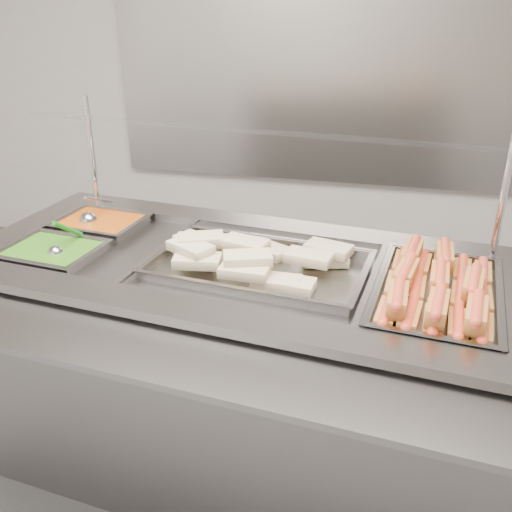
% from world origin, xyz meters
% --- Properties ---
extents(back_panel, '(3.00, 0.04, 1.20)m').
position_xyz_m(back_panel, '(0.00, 2.45, 1.20)').
color(back_panel, '#9B9791').
rests_on(back_panel, ground).
extents(steam_counter, '(2.01, 1.06, 0.92)m').
position_xyz_m(steam_counter, '(-0.14, 0.44, 0.46)').
color(steam_counter, slate).
rests_on(steam_counter, ground).
extents(tray_rail, '(1.86, 0.58, 0.05)m').
position_xyz_m(tray_rail, '(-0.20, -0.08, 0.87)').
color(tray_rail, gray).
rests_on(tray_rail, steam_counter).
extents(sneeze_guard, '(1.71, 0.49, 0.45)m').
position_xyz_m(sneeze_guard, '(-0.12, 0.66, 1.29)').
color(sneeze_guard, silver).
rests_on(sneeze_guard, steam_counter).
extents(pan_hotdogs, '(0.41, 0.60, 0.10)m').
position_xyz_m(pan_hotdogs, '(0.49, 0.36, 0.88)').
color(pan_hotdogs, gray).
rests_on(pan_hotdogs, steam_counter).
extents(pan_wraps, '(0.74, 0.48, 0.07)m').
position_xyz_m(pan_wraps, '(-0.08, 0.43, 0.89)').
color(pan_wraps, gray).
rests_on(pan_wraps, steam_counter).
extents(pan_beans, '(0.33, 0.28, 0.10)m').
position_xyz_m(pan_beans, '(-0.78, 0.66, 0.88)').
color(pan_beans, gray).
rests_on(pan_beans, steam_counter).
extents(pan_peas, '(0.33, 0.28, 0.10)m').
position_xyz_m(pan_peas, '(-0.82, 0.36, 0.88)').
color(pan_peas, gray).
rests_on(pan_peas, steam_counter).
extents(hotdogs_in_buns, '(0.37, 0.56, 0.12)m').
position_xyz_m(hotdogs_in_buns, '(0.49, 0.36, 0.92)').
color(hotdogs_in_buns, '#9C5320').
rests_on(hotdogs_in_buns, pan_hotdogs).
extents(tortilla_wraps, '(0.63, 0.38, 0.10)m').
position_xyz_m(tortilla_wraps, '(-0.15, 0.44, 0.93)').
color(tortilla_wraps, '#CFB68A').
rests_on(tortilla_wraps, pan_wraps).
extents(ladle, '(0.07, 0.20, 0.14)m').
position_xyz_m(ladle, '(-0.82, 0.65, 0.93)').
color(ladle, '#B8B8BD').
rests_on(ladle, pan_beans).
extents(serving_spoon, '(0.06, 0.18, 0.14)m').
position_xyz_m(serving_spoon, '(-0.79, 0.35, 0.93)').
color(serving_spoon, '#B8B8BD').
rests_on(serving_spoon, pan_peas).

